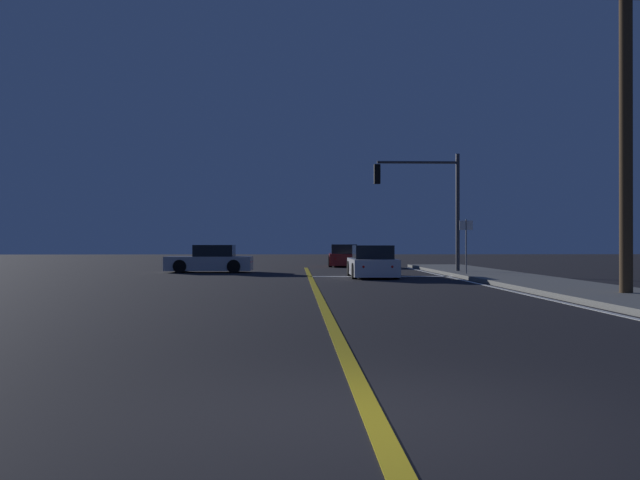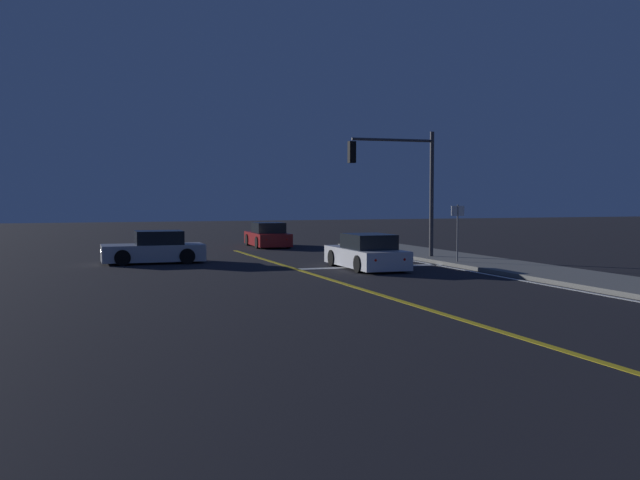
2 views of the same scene
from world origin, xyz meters
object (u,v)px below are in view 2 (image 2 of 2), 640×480
(car_distant_tail_red, at_px, (268,236))
(car_mid_block_silver, at_px, (154,249))
(car_parked_curb_white, at_px, (367,254))
(street_sign_corner, at_px, (458,225))
(traffic_signal_near_right, at_px, (402,174))

(car_distant_tail_red, relative_size, car_mid_block_silver, 1.03)
(car_parked_curb_white, xyz_separation_m, street_sign_corner, (3.99, 0.14, 1.05))
(car_parked_curb_white, bearing_deg, street_sign_corner, 2.67)
(car_distant_tail_red, distance_m, traffic_signal_near_right, 11.29)
(car_mid_block_silver, height_order, traffic_signal_near_right, traffic_signal_near_right)
(car_mid_block_silver, bearing_deg, traffic_signal_near_right, -101.20)
(car_parked_curb_white, height_order, traffic_signal_near_right, traffic_signal_near_right)
(traffic_signal_near_right, bearing_deg, car_distant_tail_red, -73.36)
(car_mid_block_silver, relative_size, traffic_signal_near_right, 0.76)
(car_parked_curb_white, bearing_deg, car_mid_block_silver, 145.54)
(car_mid_block_silver, xyz_separation_m, traffic_signal_near_right, (10.19, -2.23, 3.13))
(car_parked_curb_white, distance_m, traffic_signal_near_right, 5.16)
(street_sign_corner, bearing_deg, car_mid_block_silver, 156.05)
(traffic_signal_near_right, distance_m, street_sign_corner, 3.67)
(car_distant_tail_red, bearing_deg, car_parked_curb_white, -86.55)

